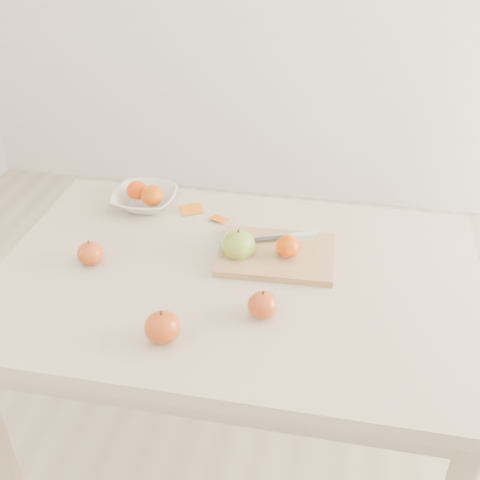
# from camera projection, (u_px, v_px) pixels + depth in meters

# --- Properties ---
(ground) EXTENTS (3.50, 3.50, 0.00)m
(ground) POSITION_uv_depth(u_px,v_px,m) (237.00, 464.00, 1.91)
(ground) COLOR #C6B293
(ground) RESTS_ON ground
(table) EXTENTS (1.20, 0.80, 0.75)m
(table) POSITION_uv_depth(u_px,v_px,m) (236.00, 305.00, 1.54)
(table) COLOR beige
(table) RESTS_ON ground
(cutting_board) EXTENTS (0.30, 0.23, 0.02)m
(cutting_board) POSITION_uv_depth(u_px,v_px,m) (276.00, 254.00, 1.55)
(cutting_board) COLOR tan
(cutting_board) RESTS_ON table
(board_tangerine) EXTENTS (0.06, 0.06, 0.05)m
(board_tangerine) POSITION_uv_depth(u_px,v_px,m) (288.00, 246.00, 1.51)
(board_tangerine) COLOR #D25907
(board_tangerine) RESTS_ON cutting_board
(fruit_bowl) EXTENTS (0.18, 0.18, 0.05)m
(fruit_bowl) POSITION_uv_depth(u_px,v_px,m) (145.00, 199.00, 1.76)
(fruit_bowl) COLOR white
(fruit_bowl) RESTS_ON table
(bowl_tangerine_near) EXTENTS (0.06, 0.06, 0.05)m
(bowl_tangerine_near) POSITION_uv_depth(u_px,v_px,m) (137.00, 190.00, 1.76)
(bowl_tangerine_near) COLOR #D13B07
(bowl_tangerine_near) RESTS_ON fruit_bowl
(bowl_tangerine_far) EXTENTS (0.07, 0.07, 0.06)m
(bowl_tangerine_far) POSITION_uv_depth(u_px,v_px,m) (152.00, 195.00, 1.73)
(bowl_tangerine_far) COLOR #C84B07
(bowl_tangerine_far) RESTS_ON fruit_bowl
(orange_peel_a) EXTENTS (0.07, 0.07, 0.01)m
(orange_peel_a) POSITION_uv_depth(u_px,v_px,m) (191.00, 211.00, 1.74)
(orange_peel_a) COLOR orange
(orange_peel_a) RESTS_ON table
(orange_peel_b) EXTENTS (0.05, 0.05, 0.01)m
(orange_peel_b) POSITION_uv_depth(u_px,v_px,m) (220.00, 220.00, 1.70)
(orange_peel_b) COLOR #D55F0F
(orange_peel_b) RESTS_ON table
(paring_knife) EXTENTS (0.17, 0.07, 0.01)m
(paring_knife) POSITION_uv_depth(u_px,v_px,m) (298.00, 236.00, 1.59)
(paring_knife) COLOR silver
(paring_knife) RESTS_ON cutting_board
(apple_green) EXTENTS (0.09, 0.09, 0.08)m
(apple_green) POSITION_uv_depth(u_px,v_px,m) (238.00, 245.00, 1.53)
(apple_green) COLOR olive
(apple_green) RESTS_ON table
(apple_red_d) EXTENTS (0.07, 0.07, 0.06)m
(apple_red_d) POSITION_uv_depth(u_px,v_px,m) (90.00, 253.00, 1.51)
(apple_red_d) COLOR maroon
(apple_red_d) RESTS_ON table
(apple_red_e) EXTENTS (0.07, 0.07, 0.06)m
(apple_red_e) POSITION_uv_depth(u_px,v_px,m) (263.00, 305.00, 1.34)
(apple_red_e) COLOR maroon
(apple_red_e) RESTS_ON table
(apple_red_c) EXTENTS (0.08, 0.08, 0.07)m
(apple_red_c) POSITION_uv_depth(u_px,v_px,m) (162.00, 327.00, 1.28)
(apple_red_c) COLOR maroon
(apple_red_c) RESTS_ON table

